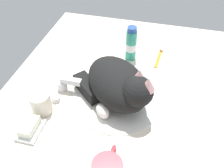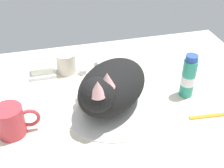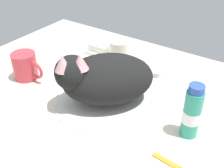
{
  "view_description": "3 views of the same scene",
  "coord_description": "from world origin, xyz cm",
  "px_view_note": "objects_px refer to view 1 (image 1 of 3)",
  "views": [
    {
      "loc": [
        -56.39,
        -12.52,
        61.43
      ],
      "look_at": [
        0.67,
        1.89,
        6.06
      ],
      "focal_mm": 39.2,
      "sensor_mm": 36.0,
      "label": 1
    },
    {
      "loc": [
        -16.81,
        -66.89,
        57.81
      ],
      "look_at": [
        0.28,
        1.56,
        7.13
      ],
      "focal_mm": 47.41,
      "sensor_mm": 36.0,
      "label": 2
    },
    {
      "loc": [
        37.63,
        -53.04,
        48.75
      ],
      "look_at": [
        1.46,
        -0.09,
        6.36
      ],
      "focal_mm": 45.32,
      "sensor_mm": 36.0,
      "label": 3
    }
  ],
  "objects_px": {
    "rinse_cup": "(41,103)",
    "toothpaste_bottle": "(130,44)",
    "soap_bar": "(29,126)",
    "toothbrush": "(159,56)",
    "faucet": "(65,85)",
    "cat": "(119,85)"
  },
  "relations": [
    {
      "from": "faucet",
      "to": "toothbrush",
      "type": "xyz_separation_m",
      "value": [
        0.28,
        -0.3,
        -0.02
      ]
    },
    {
      "from": "faucet",
      "to": "cat",
      "type": "height_order",
      "value": "cat"
    },
    {
      "from": "cat",
      "to": "toothpaste_bottle",
      "type": "distance_m",
      "value": 0.25
    },
    {
      "from": "toothpaste_bottle",
      "to": "faucet",
      "type": "bearing_deg",
      "value": 142.53
    },
    {
      "from": "faucet",
      "to": "toothbrush",
      "type": "bearing_deg",
      "value": -47.71
    },
    {
      "from": "faucet",
      "to": "soap_bar",
      "type": "height_order",
      "value": "faucet"
    },
    {
      "from": "faucet",
      "to": "toothpaste_bottle",
      "type": "height_order",
      "value": "toothpaste_bottle"
    },
    {
      "from": "rinse_cup",
      "to": "faucet",
      "type": "bearing_deg",
      "value": -17.45
    },
    {
      "from": "soap_bar",
      "to": "toothbrush",
      "type": "relative_size",
      "value": 0.54
    },
    {
      "from": "faucet",
      "to": "rinse_cup",
      "type": "distance_m",
      "value": 0.12
    },
    {
      "from": "faucet",
      "to": "cat",
      "type": "relative_size",
      "value": 0.46
    },
    {
      "from": "faucet",
      "to": "toothpaste_bottle",
      "type": "xyz_separation_m",
      "value": [
        0.24,
        -0.18,
        0.04
      ]
    },
    {
      "from": "rinse_cup",
      "to": "cat",
      "type": "bearing_deg",
      "value": -66.63
    },
    {
      "from": "faucet",
      "to": "rinse_cup",
      "type": "xyz_separation_m",
      "value": [
        -0.11,
        0.03,
        0.01
      ]
    },
    {
      "from": "soap_bar",
      "to": "faucet",
      "type": "bearing_deg",
      "value": -9.74
    },
    {
      "from": "soap_bar",
      "to": "toothbrush",
      "type": "xyz_separation_m",
      "value": [
        0.47,
        -0.34,
        -0.02
      ]
    },
    {
      "from": "cat",
      "to": "rinse_cup",
      "type": "height_order",
      "value": "cat"
    },
    {
      "from": "cat",
      "to": "toothpaste_bottle",
      "type": "xyz_separation_m",
      "value": [
        0.25,
        0.01,
        -0.01
      ]
    },
    {
      "from": "cat",
      "to": "toothbrush",
      "type": "distance_m",
      "value": 0.31
    },
    {
      "from": "rinse_cup",
      "to": "toothpaste_bottle",
      "type": "distance_m",
      "value": 0.41
    },
    {
      "from": "cat",
      "to": "toothpaste_bottle",
      "type": "relative_size",
      "value": 2.18
    },
    {
      "from": "soap_bar",
      "to": "toothpaste_bottle",
      "type": "height_order",
      "value": "toothpaste_bottle"
    }
  ]
}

